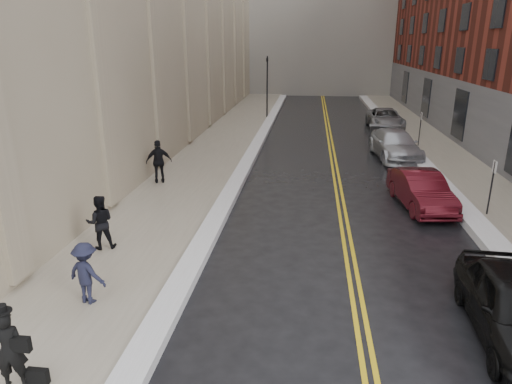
% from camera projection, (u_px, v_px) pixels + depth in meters
% --- Properties ---
extents(ground, '(160.00, 160.00, 0.00)m').
position_uv_depth(ground, '(255.00, 327.00, 10.68)').
color(ground, black).
rests_on(ground, ground).
extents(sidewalk_left, '(4.00, 64.00, 0.15)m').
position_uv_depth(sidewalk_left, '(211.00, 156.00, 26.25)').
color(sidewalk_left, gray).
rests_on(sidewalk_left, ground).
extents(sidewalk_right, '(3.00, 64.00, 0.15)m').
position_uv_depth(sidewalk_right, '(455.00, 163.00, 24.73)').
color(sidewalk_right, gray).
rests_on(sidewalk_right, ground).
extents(lane_stripe_a, '(0.12, 64.00, 0.01)m').
position_uv_depth(lane_stripe_a, '(331.00, 161.00, 25.49)').
color(lane_stripe_a, gold).
rests_on(lane_stripe_a, ground).
extents(lane_stripe_b, '(0.12, 64.00, 0.01)m').
position_uv_depth(lane_stripe_b, '(336.00, 161.00, 25.47)').
color(lane_stripe_b, gold).
rests_on(lane_stripe_b, ground).
extents(snow_ridge_left, '(0.70, 60.80, 0.26)m').
position_uv_depth(snow_ridge_left, '(250.00, 156.00, 25.97)').
color(snow_ridge_left, white).
rests_on(snow_ridge_left, ground).
extents(snow_ridge_right, '(0.85, 60.80, 0.30)m').
position_uv_depth(snow_ridge_right, '(420.00, 161.00, 24.91)').
color(snow_ridge_right, white).
rests_on(snow_ridge_right, ground).
extents(traffic_signal, '(0.18, 0.15, 5.20)m').
position_uv_depth(traffic_signal, '(267.00, 82.00, 38.28)').
color(traffic_signal, black).
rests_on(traffic_signal, ground).
extents(parking_sign_near, '(0.06, 0.35, 2.23)m').
position_uv_depth(parking_sign_near, '(492.00, 184.00, 16.91)').
color(parking_sign_near, black).
rests_on(parking_sign_near, ground).
extents(parking_sign_far, '(0.06, 0.35, 2.23)m').
position_uv_depth(parking_sign_far, '(420.00, 126.00, 28.22)').
color(parking_sign_far, black).
rests_on(parking_sign_far, ground).
extents(car_maroon, '(2.10, 4.55, 1.45)m').
position_uv_depth(car_maroon, '(421.00, 190.00, 18.20)').
color(car_maroon, '#490D15').
rests_on(car_maroon, ground).
extents(car_silver_near, '(2.72, 5.57, 1.56)m').
position_uv_depth(car_silver_near, '(395.00, 145.00, 25.94)').
color(car_silver_near, '#ABADB3').
rests_on(car_silver_near, ground).
extents(car_silver_far, '(2.48, 5.36, 1.49)m').
position_uv_depth(car_silver_far, '(385.00, 119.00, 34.86)').
color(car_silver_far, gray).
rests_on(car_silver_far, ground).
extents(pedestrian_main, '(0.69, 0.57, 1.61)m').
position_uv_depth(pedestrian_main, '(9.00, 350.00, 8.43)').
color(pedestrian_main, black).
rests_on(pedestrian_main, sidewalk_left).
extents(pedestrian_a, '(1.03, 0.93, 1.74)m').
position_uv_depth(pedestrian_a, '(100.00, 222.00, 14.19)').
color(pedestrian_a, black).
rests_on(pedestrian_a, sidewalk_left).
extents(pedestrian_b, '(1.15, 0.85, 1.60)m').
position_uv_depth(pedestrian_b, '(86.00, 273.00, 11.22)').
color(pedestrian_b, '#1A1C2F').
rests_on(pedestrian_b, sidewalk_left).
extents(pedestrian_c, '(1.26, 0.87, 1.98)m').
position_uv_depth(pedestrian_c, '(159.00, 162.00, 20.84)').
color(pedestrian_c, black).
rests_on(pedestrian_c, sidewalk_left).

